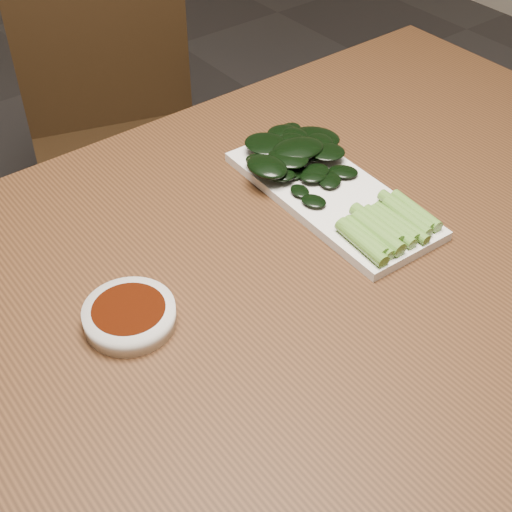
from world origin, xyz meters
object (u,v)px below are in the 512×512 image
sauce_bowl (130,315)px  gai_lan (323,175)px  serving_plate (331,194)px  chair_far (121,131)px  table (262,313)px

sauce_bowl → gai_lan: size_ratio=0.32×
serving_plate → sauce_bowl: bearing=-173.8°
chair_far → sauce_bowl: chair_far is taller
table → gai_lan: size_ratio=4.13×
chair_far → gai_lan: 0.77m
chair_far → gai_lan: (-0.04, -0.72, 0.29)m
table → chair_far: (0.21, 0.80, -0.19)m
table → chair_far: bearing=75.0°
chair_far → sauce_bowl: bearing=-98.9°
table → chair_far: size_ratio=1.57×
serving_plate → gai_lan: size_ratio=0.99×
sauce_bowl → gai_lan: 0.36m
table → serving_plate: bearing=20.4°
sauce_bowl → gai_lan: gai_lan is taller
chair_far → gai_lan: bearing=-75.3°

